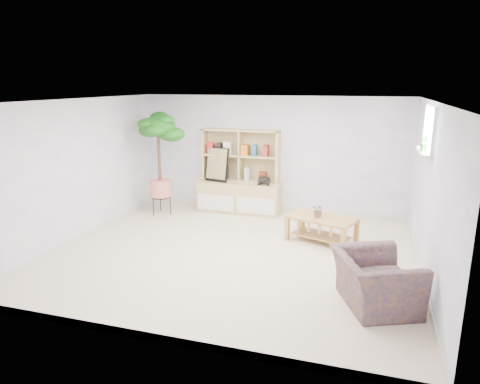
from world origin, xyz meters
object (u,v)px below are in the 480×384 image
(coffee_table, at_px, (321,230))
(floor_tree, at_px, (159,164))
(storage_unit, at_px, (239,172))
(armchair, at_px, (376,277))

(coffee_table, distance_m, floor_tree, 3.53)
(coffee_table, height_order, floor_tree, floor_tree)
(coffee_table, xyz_separation_m, floor_tree, (-3.36, 0.70, 0.82))
(coffee_table, relative_size, floor_tree, 0.53)
(storage_unit, relative_size, floor_tree, 0.82)
(storage_unit, xyz_separation_m, coffee_table, (1.86, -1.30, -0.64))
(storage_unit, xyz_separation_m, floor_tree, (-1.51, -0.60, 0.18))
(storage_unit, distance_m, floor_tree, 1.63)
(storage_unit, bearing_deg, coffee_table, -35.10)
(armchair, bearing_deg, storage_unit, 16.44)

